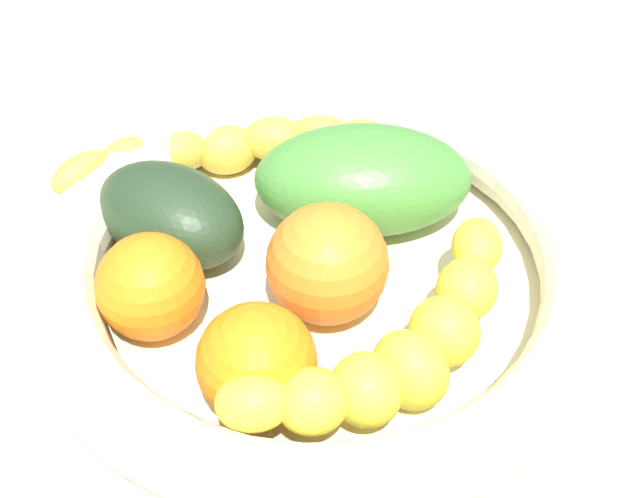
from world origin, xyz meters
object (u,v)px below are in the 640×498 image
(banana_draped_left, at_px, (398,350))
(avocado_dark, at_px, (170,215))
(orange_mid_right, at_px, (150,287))
(orange_front, at_px, (327,264))
(mango_green, at_px, (363,180))
(fruit_bowl, at_px, (320,275))
(orange_mid_left, at_px, (257,362))
(banana_draped_right, at_px, (227,148))

(banana_draped_left, bearing_deg, avocado_dark, -1.74)
(banana_draped_left, relative_size, orange_mid_right, 3.35)
(banana_draped_left, xyz_separation_m, orange_front, (0.06, -0.02, 0.00))
(orange_front, xyz_separation_m, mango_green, (0.03, -0.07, -0.00))
(orange_front, distance_m, avocado_dark, 0.10)
(banana_draped_left, distance_m, orange_mid_right, 0.13)
(fruit_bowl, distance_m, mango_green, 0.07)
(orange_front, relative_size, avocado_dark, 0.71)
(avocado_dark, bearing_deg, orange_mid_left, 153.89)
(mango_green, xyz_separation_m, avocado_dark, (0.07, 0.09, -0.00))
(orange_mid_right, bearing_deg, fruit_bowl, -126.01)
(banana_draped_right, bearing_deg, avocado_dark, 103.62)
(fruit_bowl, distance_m, orange_mid_right, 0.10)
(orange_front, height_order, orange_mid_left, orange_front)
(banana_draped_left, xyz_separation_m, orange_mid_left, (0.05, 0.05, 0.00))
(orange_mid_right, distance_m, mango_green, 0.14)
(avocado_dark, bearing_deg, orange_front, -169.65)
(banana_draped_right, xyz_separation_m, orange_mid_right, (-0.05, 0.12, 0.00))
(banana_draped_left, bearing_deg, banana_draped_right, -22.48)
(orange_mid_right, bearing_deg, orange_front, -135.23)
(fruit_bowl, relative_size, orange_mid_left, 5.38)
(avocado_dark, bearing_deg, orange_mid_right, 123.79)
(fruit_bowl, xyz_separation_m, banana_draped_right, (0.10, -0.04, 0.02))
(fruit_bowl, bearing_deg, orange_mid_left, 105.53)
(fruit_bowl, bearing_deg, banana_draped_left, 156.05)
(fruit_bowl, xyz_separation_m, mango_green, (0.01, -0.06, 0.02))
(orange_mid_right, relative_size, avocado_dark, 0.62)
(orange_front, bearing_deg, orange_mid_right, 44.77)
(orange_front, bearing_deg, avocado_dark, 10.35)
(orange_front, xyz_separation_m, orange_mid_left, (-0.01, 0.07, -0.00))
(orange_front, xyz_separation_m, orange_mid_right, (0.07, 0.07, -0.00))
(orange_mid_right, distance_m, avocado_dark, 0.06)
(banana_draped_right, xyz_separation_m, mango_green, (-0.09, -0.02, 0.01))
(orange_mid_left, bearing_deg, banana_draped_right, -43.99)
(banana_draped_left, height_order, banana_draped_right, banana_draped_left)
(orange_mid_left, bearing_deg, mango_green, -75.37)
(orange_mid_right, bearing_deg, banana_draped_left, -161.21)
(orange_front, height_order, orange_mid_right, orange_front)
(avocado_dark, bearing_deg, mango_green, -129.22)
(mango_green, distance_m, avocado_dark, 0.11)
(banana_draped_right, relative_size, avocado_dark, 1.76)
(mango_green, bearing_deg, avocado_dark, 50.78)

